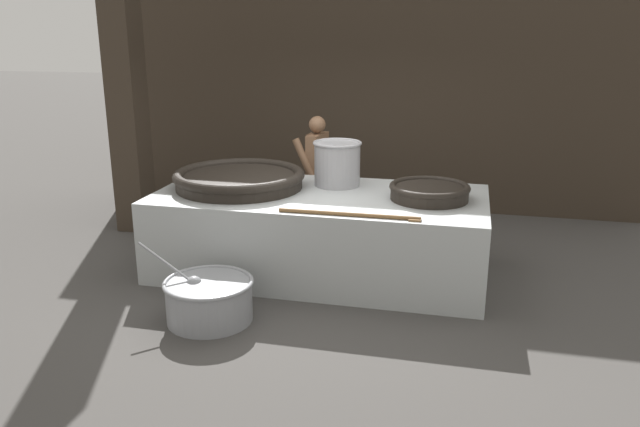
% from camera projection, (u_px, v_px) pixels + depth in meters
% --- Properties ---
extents(ground_plane, '(60.00, 60.00, 0.00)m').
position_uv_depth(ground_plane, '(320.00, 271.00, 7.42)').
color(ground_plane, '#474442').
extents(back_wall, '(8.41, 0.24, 4.29)m').
position_uv_depth(back_wall, '(366.00, 70.00, 9.64)').
color(back_wall, '#382D23').
rests_on(back_wall, ground_plane).
extents(support_pillar, '(0.42, 0.42, 4.29)m').
position_uv_depth(support_pillar, '(125.00, 76.00, 8.39)').
color(support_pillar, '#382D23').
rests_on(support_pillar, ground_plane).
extents(hearth_platform, '(3.77, 1.79, 0.95)m').
position_uv_depth(hearth_platform, '(320.00, 233.00, 7.28)').
color(hearth_platform, '#B2B7B7').
rests_on(hearth_platform, ground_plane).
extents(giant_wok_near, '(1.56, 1.56, 0.21)m').
position_uv_depth(giant_wok_near, '(239.00, 179.00, 7.38)').
color(giant_wok_near, black).
rests_on(giant_wok_near, hearth_platform).
extents(giant_wok_far, '(0.89, 0.89, 0.18)m').
position_uv_depth(giant_wok_far, '(429.00, 191.00, 6.87)').
color(giant_wok_far, black).
rests_on(giant_wok_far, hearth_platform).
extents(stock_pot, '(0.59, 0.59, 0.53)m').
position_uv_depth(stock_pot, '(337.00, 163.00, 7.46)').
color(stock_pot, '#9E9EA3').
rests_on(stock_pot, hearth_platform).
extents(stirring_paddle, '(1.45, 0.10, 0.04)m').
position_uv_depth(stirring_paddle, '(355.00, 215.00, 6.27)').
color(stirring_paddle, brown).
rests_on(stirring_paddle, hearth_platform).
extents(cook, '(0.41, 0.62, 1.64)m').
position_uv_depth(cook, '(317.00, 171.00, 8.58)').
color(cook, brown).
rests_on(cook, ground_plane).
extents(prep_bowl_vegetables, '(1.15, 0.88, 0.77)m').
position_uv_depth(prep_bowl_vegetables, '(209.00, 298.00, 6.10)').
color(prep_bowl_vegetables, gray).
rests_on(prep_bowl_vegetables, ground_plane).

